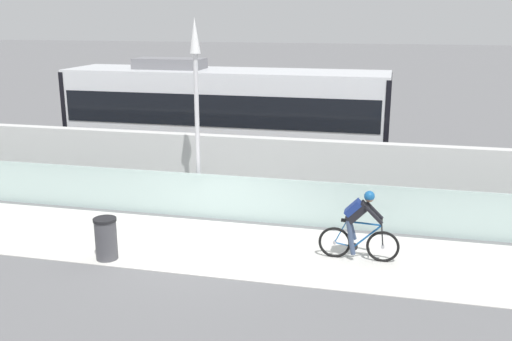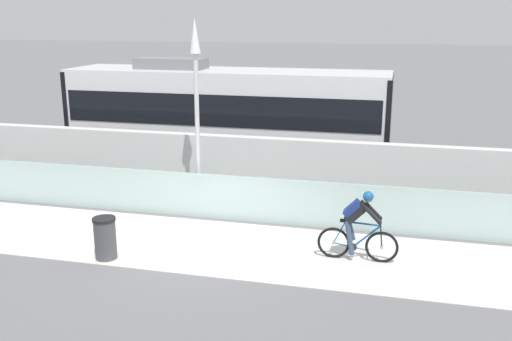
# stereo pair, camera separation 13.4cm
# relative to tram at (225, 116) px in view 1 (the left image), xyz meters

# --- Properties ---
(ground_plane) EXTENTS (200.00, 200.00, 0.00)m
(ground_plane) POSITION_rel_tram_xyz_m (1.31, -6.85, -1.89)
(ground_plane) COLOR slate
(bike_path_deck) EXTENTS (32.00, 3.20, 0.01)m
(bike_path_deck) POSITION_rel_tram_xyz_m (1.31, -6.85, -1.89)
(bike_path_deck) COLOR silver
(bike_path_deck) RESTS_ON ground
(glass_parapet) EXTENTS (32.00, 0.05, 1.20)m
(glass_parapet) POSITION_rel_tram_xyz_m (1.31, -5.00, -1.29)
(glass_parapet) COLOR #ADC6C1
(glass_parapet) RESTS_ON ground
(concrete_barrier_wall) EXTENTS (32.00, 0.36, 1.87)m
(concrete_barrier_wall) POSITION_rel_tram_xyz_m (1.31, -3.20, -0.96)
(concrete_barrier_wall) COLOR silver
(concrete_barrier_wall) RESTS_ON ground
(tram_rail_near) EXTENTS (32.00, 0.08, 0.01)m
(tram_rail_near) POSITION_rel_tram_xyz_m (1.31, -0.72, -1.89)
(tram_rail_near) COLOR #595654
(tram_rail_near) RESTS_ON ground
(tram_rail_far) EXTENTS (32.00, 0.08, 0.01)m
(tram_rail_far) POSITION_rel_tram_xyz_m (1.31, 0.72, -1.89)
(tram_rail_far) COLOR #595654
(tram_rail_far) RESTS_ON ground
(tram) EXTENTS (11.06, 2.54, 3.81)m
(tram) POSITION_rel_tram_xyz_m (0.00, 0.00, 0.00)
(tram) COLOR silver
(tram) RESTS_ON ground
(cyclist_on_bike) EXTENTS (1.77, 0.58, 1.61)m
(cyclist_on_bike) POSITION_rel_tram_xyz_m (5.03, -6.85, -1.09)
(cyclist_on_bike) COLOR black
(cyclist_on_bike) RESTS_ON ground
(lamp_post_antenna) EXTENTS (0.28, 0.28, 5.20)m
(lamp_post_antenna) POSITION_rel_tram_xyz_m (0.62, -4.70, 1.40)
(lamp_post_antenna) COLOR gray
(lamp_post_antenna) RESTS_ON ground
(trash_bin) EXTENTS (0.51, 0.51, 0.96)m
(trash_bin) POSITION_rel_tram_xyz_m (-0.38, -8.10, -1.41)
(trash_bin) COLOR #47474C
(trash_bin) RESTS_ON ground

